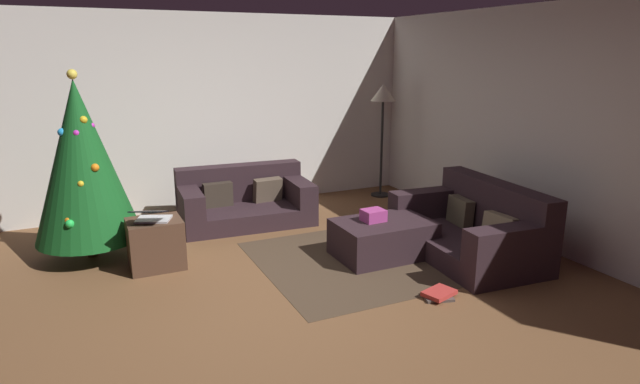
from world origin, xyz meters
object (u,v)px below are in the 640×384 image
ottoman (383,238)px  gift_box (373,215)px  couch_right (474,229)px  christmas_tree (82,161)px  laptop (152,216)px  corner_lamp (383,101)px  couch_left (244,201)px  tv_remote (379,216)px  side_table (156,244)px  book_stack (439,294)px

ottoman → gift_box: 0.28m
couch_right → christmas_tree: christmas_tree is taller
gift_box → laptop: bearing=164.4°
laptop → corner_lamp: corner_lamp is taller
corner_lamp → couch_right: bearing=-98.3°
couch_left → gift_box: (0.88, -1.72, 0.18)m
laptop → corner_lamp: 3.88m
ottoman → corner_lamp: corner_lamp is taller
tv_remote → side_table: side_table is taller
laptop → tv_remote: bearing=-12.7°
corner_lamp → tv_remote: bearing=-121.8°
gift_box → ottoman: bearing=-28.1°
couch_right → side_table: couch_right is taller
christmas_tree → corner_lamp: 4.15m
tv_remote → side_table: 2.32m
couch_right → christmas_tree: 4.11m
corner_lamp → side_table: bearing=-157.8°
christmas_tree → laptop: 0.98m
couch_left → couch_right: couch_right is taller
couch_right → book_stack: size_ratio=5.27×
ottoman → book_stack: 1.08m
gift_box → christmas_tree: bearing=155.2°
couch_right → christmas_tree: bearing=70.0°
gift_box → corner_lamp: 2.65m
christmas_tree → book_stack: (2.72, -2.36, -0.99)m
side_table → book_stack: (2.14, -1.77, -0.21)m
christmas_tree → side_table: size_ratio=3.73×
tv_remote → book_stack: bearing=-79.9°
couch_right → christmas_tree: size_ratio=0.90×
laptop → book_stack: (2.16, -1.72, -0.52)m
gift_box → side_table: (-2.12, 0.65, -0.20)m
christmas_tree → ottoman: bearing=-24.9°
couch_right → book_stack: couch_right is taller
laptop → corner_lamp: (3.49, 1.46, 0.86)m
ottoman → book_stack: bearing=-94.1°
gift_box → tv_remote: gift_box is taller
couch_left → gift_box: 1.94m
couch_right → gift_box: bearing=71.3°
laptop → ottoman: bearing=-16.1°
gift_box → christmas_tree: 3.03m
couch_left → book_stack: size_ratio=5.05×
tv_remote → christmas_tree: 3.12m
tv_remote → corner_lamp: (1.23, 1.98, 1.01)m
laptop → book_stack: 2.81m
christmas_tree → side_table: (0.58, -0.60, -0.78)m
couch_right → laptop: size_ratio=3.66×
gift_box → book_stack: size_ratio=0.69×
couch_right → tv_remote: bearing=63.9°
christmas_tree → book_stack: 3.73m
christmas_tree → corner_lamp: size_ratio=1.17×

